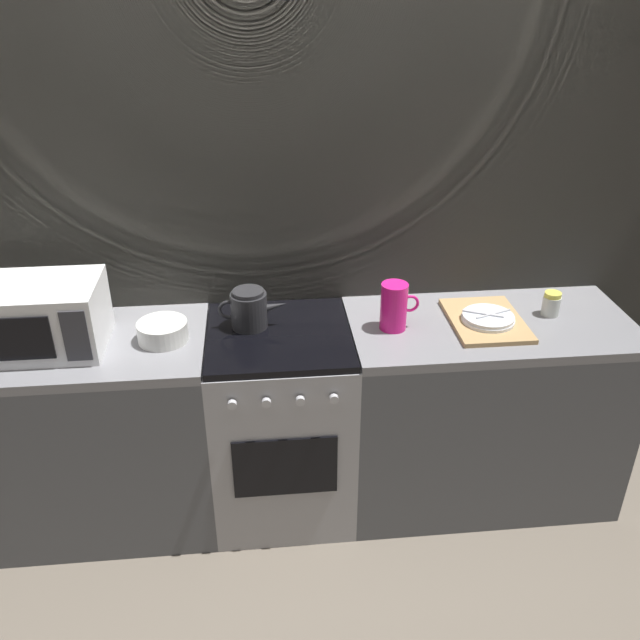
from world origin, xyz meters
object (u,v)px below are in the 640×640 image
object	(u,v)px
dish_pile	(487,320)
spice_jar	(551,304)
kettle	(249,309)
mixing_bowl	(163,331)
stove_unit	(282,422)
microwave	(41,317)
pitcher	(394,306)

from	to	relation	value
dish_pile	spice_jar	distance (m)	0.30
kettle	dish_pile	size ratio (longest dim) A/B	0.71
mixing_bowl	dish_pile	world-z (taller)	mixing_bowl
kettle	dish_pile	distance (m)	0.99
stove_unit	microwave	bearing A→B (deg)	-178.77
stove_unit	pitcher	xyz separation A→B (m)	(0.47, -0.01, 0.55)
microwave	spice_jar	distance (m)	2.08
dish_pile	kettle	bearing A→B (deg)	175.62
stove_unit	mixing_bowl	size ratio (longest dim) A/B	4.50
kettle	spice_jar	size ratio (longest dim) A/B	2.71
dish_pile	spice_jar	size ratio (longest dim) A/B	3.81
pitcher	dish_pile	world-z (taller)	pitcher
microwave	spice_jar	bearing A→B (deg)	1.76
mixing_bowl	dish_pile	size ratio (longest dim) A/B	0.50
microwave	spice_jar	xyz separation A→B (m)	(2.08, 0.06, -0.08)
microwave	kettle	bearing A→B (deg)	6.26
stove_unit	mixing_bowl	world-z (taller)	mixing_bowl
pitcher	mixing_bowl	bearing A→B (deg)	-179.60
stove_unit	pitcher	world-z (taller)	pitcher
dish_pile	microwave	bearing A→B (deg)	-179.62
stove_unit	kettle	distance (m)	0.55
microwave	dish_pile	xyz separation A→B (m)	(1.78, 0.01, -0.12)
pitcher	dish_pile	bearing A→B (deg)	-0.37
mixing_bowl	pitcher	xyz separation A→B (m)	(0.94, 0.01, 0.06)
microwave	kettle	size ratio (longest dim) A/B	1.62
stove_unit	pitcher	size ratio (longest dim) A/B	4.50
stove_unit	kettle	bearing A→B (deg)	149.50
microwave	pitcher	size ratio (longest dim) A/B	2.30
stove_unit	spice_jar	world-z (taller)	spice_jar
mixing_bowl	dish_pile	bearing A→B (deg)	0.17
kettle	mixing_bowl	bearing A→B (deg)	-167.08
microwave	kettle	xyz separation A→B (m)	(0.80, 0.09, -0.05)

